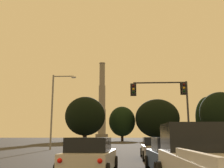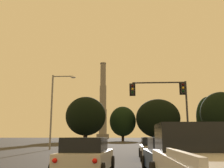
% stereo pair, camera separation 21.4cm
% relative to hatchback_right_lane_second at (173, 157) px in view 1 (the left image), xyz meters
% --- Properties ---
extents(hatchback_right_lane_second, '(2.03, 4.15, 1.44)m').
position_rel_hatchback_right_lane_second_xyz_m(hatchback_right_lane_second, '(0.00, 0.00, 0.00)').
color(hatchback_right_lane_second, navy).
rests_on(hatchback_right_lane_second, ground_plane).
extents(sedan_right_lane_front, '(2.05, 4.73, 1.43)m').
position_rel_hatchback_right_lane_second_xyz_m(sedan_right_lane_front, '(0.08, 7.15, 0.00)').
color(sedan_right_lane_front, gray).
rests_on(sedan_right_lane_front, ground_plane).
extents(hatchback_center_lane_second, '(2.08, 4.17, 1.44)m').
position_rel_hatchback_right_lane_second_xyz_m(hatchback_center_lane_second, '(-3.35, -0.35, 0.00)').
color(hatchback_center_lane_second, silver).
rests_on(hatchback_center_lane_second, ground_plane).
extents(traffic_light_overhead_right, '(5.59, 0.50, 6.69)m').
position_rel_hatchback_right_lane_second_xyz_m(traffic_light_overhead_right, '(2.17, 13.86, 4.45)').
color(traffic_light_overhead_right, '#2D2D30').
rests_on(traffic_light_overhead_right, ground_plane).
extents(street_lamp, '(2.86, 0.36, 8.62)m').
position_rel_hatchback_right_lane_second_xyz_m(street_lamp, '(-10.10, 18.62, 4.59)').
color(street_lamp, slate).
rests_on(street_lamp, ground_plane).
extents(smokestack, '(7.64, 7.64, 47.55)m').
position_rel_hatchback_right_lane_second_xyz_m(smokestack, '(-17.24, 149.43, 18.00)').
color(smokestack, slate).
rests_on(smokestack, ground_plane).
extents(treeline_right_mid, '(12.03, 10.83, 14.27)m').
position_rel_hatchback_right_lane_second_xyz_m(treeline_right_mid, '(25.36, 66.58, 7.44)').
color(treeline_right_mid, black).
rests_on(treeline_right_mid, ground_plane).
extents(treeline_left_mid, '(8.47, 7.62, 10.99)m').
position_rel_hatchback_right_lane_second_xyz_m(treeline_left_mid, '(-3.44, 73.75, 5.56)').
color(treeline_left_mid, black).
rests_on(treeline_left_mid, ground_plane).
extents(treeline_far_left, '(7.73, 6.96, 13.86)m').
position_rel_hatchback_right_lane_second_xyz_m(treeline_far_left, '(23.62, 73.07, 6.56)').
color(treeline_far_left, black).
rests_on(treeline_far_left, ground_plane).
extents(treeline_center_left, '(13.46, 12.12, 12.81)m').
position_rel_hatchback_right_lane_second_xyz_m(treeline_center_left, '(7.44, 70.16, 6.23)').
color(treeline_center_left, black).
rests_on(treeline_center_left, ground_plane).
extents(treeline_far_right, '(11.94, 10.74, 13.17)m').
position_rel_hatchback_right_lane_second_xyz_m(treeline_far_right, '(-14.27, 66.35, 6.73)').
color(treeline_far_right, black).
rests_on(treeline_far_right, ground_plane).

